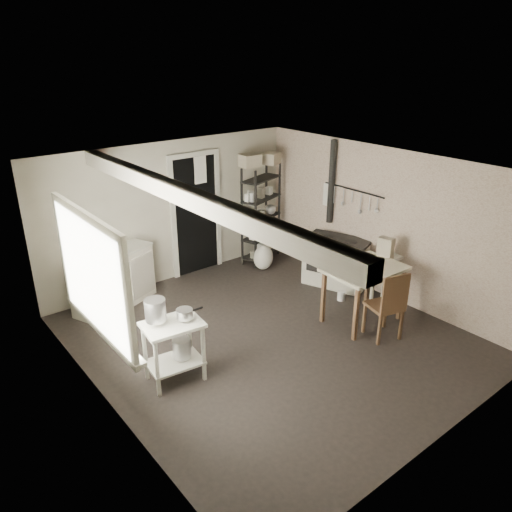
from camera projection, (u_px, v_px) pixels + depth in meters
floor at (270, 338)px, 6.74m from camera, size 5.00×5.00×0.00m
ceiling at (272, 170)px, 5.85m from camera, size 5.00×5.00×0.00m
wall_back at (171, 212)px, 8.09m from camera, size 4.50×0.02×2.30m
wall_front at (450, 345)px, 4.50m from camera, size 4.50×0.02×2.30m
wall_left at (100, 315)px, 5.00m from camera, size 0.02×5.00×2.30m
wall_right at (383, 223)px, 7.59m from camera, size 0.02×5.00×2.30m
window at (91, 276)px, 5.02m from camera, size 0.12×1.76×1.28m
doorway at (196, 216)px, 8.39m from camera, size 0.96×0.10×2.08m
ceiling_beam at (184, 195)px, 5.20m from camera, size 0.18×5.00×0.18m
wallpaper_panel at (383, 223)px, 7.59m from camera, size 0.01×5.00×2.30m
utensil_rail at (353, 190)px, 7.84m from camera, size 0.06×1.20×0.44m
prep_table at (174, 350)px, 5.75m from camera, size 0.71×0.55×0.76m
stockpot at (155, 310)px, 5.52m from camera, size 0.31×0.31×0.25m
saucepan at (184, 314)px, 5.63m from camera, size 0.20×0.20×0.11m
bucket at (182, 348)px, 5.82m from camera, size 0.25×0.25×0.24m
base_cabinets at (113, 277)px, 7.43m from camera, size 1.42×1.01×0.86m
mixing_bowl at (113, 246)px, 7.25m from camera, size 0.28×0.28×0.07m
counter_cup at (85, 253)px, 6.97m from camera, size 0.16×0.16×0.10m
shelf_rack at (261, 210)px, 8.87m from camera, size 0.89×0.56×1.75m
shelf_jar at (248, 190)px, 8.49m from camera, size 0.11×0.11×0.20m
storage_box_a at (250, 152)px, 8.34m from camera, size 0.34×0.31×0.22m
storage_box_b at (270, 150)px, 8.58m from camera, size 0.39×0.38×0.19m
stove at (337, 259)px, 8.11m from camera, size 0.88×1.14×0.79m
stovepipe at (332, 182)px, 8.14m from camera, size 0.14×0.14×1.43m
side_ledge at (384, 278)px, 7.46m from camera, size 0.52×0.30×0.77m
oats_box at (386, 244)px, 7.18m from camera, size 0.17×0.24×0.33m
work_table at (362, 296)px, 7.03m from camera, size 1.11×0.79×0.83m
table_cup at (380, 269)px, 6.86m from camera, size 0.09×0.09×0.09m
chair at (384, 304)px, 6.60m from camera, size 0.51×0.52×0.98m
flour_sack at (263, 256)px, 8.73m from camera, size 0.44×0.40×0.44m
floor_crock at (341, 296)px, 7.72m from camera, size 0.15×0.15×0.15m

